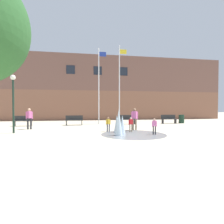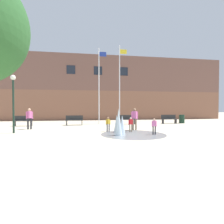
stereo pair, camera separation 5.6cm
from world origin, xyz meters
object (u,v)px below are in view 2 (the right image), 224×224
teen_by_trashcan (135,117)px  child_running (131,123)px  child_in_fountain (154,125)px  lamp_post_left_lane (13,95)px  park_bench_center (128,119)px  flagpole_right (120,82)px  park_bench_under_right_flagpole (169,119)px  park_bench_left_of_flagpoles (23,121)px  flagpole_left (99,84)px  trash_can (182,119)px  child_with_pink_shirt (108,123)px  park_bench_under_left_flagpole (74,120)px  adult_in_red (29,117)px

teen_by_trashcan → child_running: teen_by_trashcan is taller
child_in_fountain → lamp_post_left_lane: 9.13m
park_bench_center → child_running: size_ratio=1.62×
flagpole_right → park_bench_under_right_flagpole: bearing=-8.9°
park_bench_left_of_flagpoles → teen_by_trashcan: bearing=-25.9°
flagpole_left → lamp_post_left_lane: (-6.01, -5.59, -1.63)m
lamp_post_left_lane → trash_can: (14.72, 5.00, -2.00)m
park_bench_under_right_flagpole → child_with_pink_shirt: 8.70m
park_bench_under_left_flagpole → child_running: size_ratio=1.62×
flagpole_left → flagpole_right: (2.12, -0.00, 0.18)m
park_bench_center → child_with_pink_shirt: bearing=-117.8°
teen_by_trashcan → flagpole_right: bearing=-48.4°
park_bench_center → child_with_pink_shirt: (-2.68, -5.09, 0.10)m
trash_can → child_running: bearing=-141.3°
park_bench_under_right_flagpole → teen_by_trashcan: (-5.05, -4.61, 0.45)m
park_bench_under_left_flagpole → flagpole_right: 6.00m
teen_by_trashcan → flagpole_left: bearing=-27.0°
adult_in_red → park_bench_center: bearing=-119.2°
park_bench_left_of_flagpoles → child_running: child_running is taller
park_bench_under_left_flagpole → park_bench_center: 5.22m
park_bench_center → child_with_pink_shirt: child_with_pink_shirt is taller
park_bench_under_left_flagpole → park_bench_center: bearing=2.1°
teen_by_trashcan → child_in_fountain: size_ratio=1.61×
trash_can → park_bench_under_left_flagpole: bearing=-178.0°
child_in_fountain → lamp_post_left_lane: bearing=11.9°
adult_in_red → child_in_fountain: size_ratio=1.61×
adult_in_red → flagpole_left: 7.41m
flagpole_left → lamp_post_left_lane: size_ratio=2.06×
adult_in_red → flagpole_left: bearing=-105.0°
child_in_fountain → flagpole_left: bearing=-45.4°
park_bench_under_right_flagpole → adult_in_red: 13.10m
park_bench_left_of_flagpoles → park_bench_under_right_flagpole: size_ratio=1.00×
child_running → flagpole_left: flagpole_left is taller
park_bench_left_of_flagpoles → child_with_pink_shirt: child_with_pink_shirt is taller
park_bench_center → flagpole_left: flagpole_left is taller
park_bench_under_left_flagpole → flagpole_left: flagpole_left is taller
park_bench_left_of_flagpoles → flagpole_right: 9.85m
child_in_fountain → teen_by_trashcan: bearing=-50.6°
child_in_fountain → flagpole_left: size_ratio=0.13×
park_bench_center → park_bench_under_right_flagpole: 4.37m
teen_by_trashcan → child_running: size_ratio=1.61×
park_bench_center → teen_by_trashcan: size_ratio=1.01×
flagpole_left → teen_by_trashcan: bearing=-68.6°
park_bench_center → child_in_fountain: child_in_fountain is taller
flagpole_right → trash_can: size_ratio=8.93×
teen_by_trashcan → lamp_post_left_lane: 8.27m
park_bench_under_right_flagpole → lamp_post_left_lane: lamp_post_left_lane is taller
adult_in_red → lamp_post_left_lane: size_ratio=0.43×
park_bench_under_right_flagpole → lamp_post_left_lane: 14.16m
park_bench_under_left_flagpole → park_bench_center: same height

